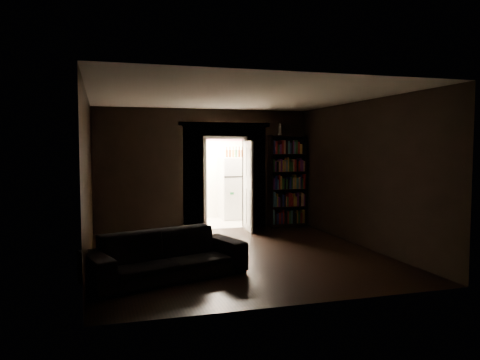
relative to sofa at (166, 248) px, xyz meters
name	(u,v)px	position (x,y,z in m)	size (l,w,h in m)	color
ground	(237,255)	(1.40, 1.10, -0.45)	(5.50, 5.50, 0.00)	black
room_walls	(222,159)	(1.39, 2.18, 1.24)	(5.02, 5.61, 2.84)	black
kitchen_alcove	(214,175)	(1.90, 4.98, 0.76)	(2.20, 1.80, 2.60)	beige
sofa	(166,248)	(0.00, 0.00, 0.00)	(2.32, 1.00, 0.89)	black
bookshelf	(287,181)	(3.40, 3.69, 0.65)	(0.90, 0.32, 2.20)	black
refrigerator	(234,188)	(2.50, 5.21, 0.38)	(0.74, 0.68, 1.65)	silver
door	(248,186)	(2.33, 3.41, 0.58)	(0.85, 0.05, 2.05)	silver
figurine	(280,129)	(3.21, 3.70, 1.89)	(0.09, 0.09, 0.28)	silver
bottles	(236,152)	(2.54, 5.16, 1.35)	(0.70, 0.09, 0.28)	black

